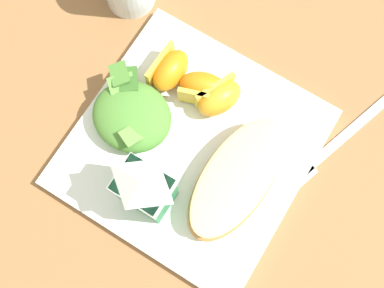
{
  "coord_description": "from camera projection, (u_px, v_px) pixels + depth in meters",
  "views": [
    {
      "loc": [
        -0.07,
        0.12,
        0.57
      ],
      "look_at": [
        0.0,
        0.0,
        0.03
      ],
      "focal_mm": 43.08,
      "sensor_mm": 36.0,
      "label": 1
    }
  ],
  "objects": [
    {
      "name": "orange_wedge_rear",
      "position": [
        170.0,
        70.0,
        0.58
      ],
      "size": [
        0.04,
        0.06,
        0.04
      ],
      "color": "orange",
      "rests_on": "white_plate"
    },
    {
      "name": "orange_wedge_middle",
      "position": [
        203.0,
        88.0,
        0.57
      ],
      "size": [
        0.07,
        0.05,
        0.04
      ],
      "color": "orange",
      "rests_on": "white_plate"
    },
    {
      "name": "orange_wedge_front",
      "position": [
        221.0,
        99.0,
        0.57
      ],
      "size": [
        0.06,
        0.07,
        0.04
      ],
      "color": "orange",
      "rests_on": "white_plate"
    },
    {
      "name": "metal_fork",
      "position": [
        335.0,
        144.0,
        0.59
      ],
      "size": [
        0.08,
        0.18,
        0.01
      ],
      "color": "silver",
      "rests_on": "ground"
    },
    {
      "name": "green_salad_pile",
      "position": [
        132.0,
        116.0,
        0.56
      ],
      "size": [
        0.11,
        0.1,
        0.04
      ],
      "color": "#4C8433",
      "rests_on": "white_plate"
    },
    {
      "name": "cheesy_pizza_bread",
      "position": [
        236.0,
        178.0,
        0.55
      ],
      "size": [
        0.09,
        0.17,
        0.04
      ],
      "color": "#B77F42",
      "rests_on": "white_plate"
    },
    {
      "name": "white_plate",
      "position": [
        192.0,
        148.0,
        0.58
      ],
      "size": [
        0.28,
        0.28,
        0.02
      ],
      "primitive_type": "cube",
      "color": "white",
      "rests_on": "ground"
    },
    {
      "name": "milk_carton",
      "position": [
        145.0,
        189.0,
        0.5
      ],
      "size": [
        0.06,
        0.05,
        0.11
      ],
      "color": "#2D8451",
      "rests_on": "white_plate"
    },
    {
      "name": "ground",
      "position": [
        192.0,
        149.0,
        0.59
      ],
      "size": [
        3.0,
        3.0,
        0.0
      ],
      "primitive_type": "plane",
      "color": "olive"
    }
  ]
}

